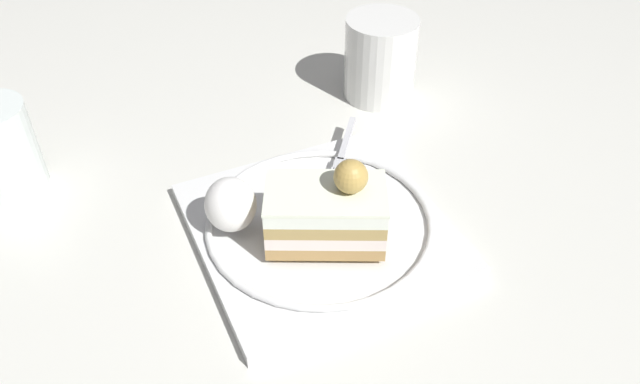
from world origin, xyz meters
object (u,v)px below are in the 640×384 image
Objects in this scene: dessert_plate at (320,226)px; drink_glass_near at (380,63)px; fork at (342,155)px; cake_slice at (331,210)px; whipped_cream_dollop at (231,205)px; drink_glass_far at (2,153)px.

drink_glass_near reaches higher than dessert_plate.
fork is 0.98× the size of drink_glass_near.
cake_slice is 2.32× the size of whipped_cream_dollop.
cake_slice is 0.08m from whipped_cream_dollop.
whipped_cream_dollop reaches higher than fork.
drink_glass_near is (-0.18, -0.17, -0.01)m from cake_slice.
cake_slice is 1.25× the size of fork.
cake_slice reaches higher than dessert_plate.
cake_slice reaches higher than drink_glass_near.
fork is at bearing -130.47° from cake_slice.
cake_slice is at bearing 49.53° from fork.
cake_slice is at bearing 43.07° from drink_glass_near.
dessert_plate is 2.67× the size of fork.
whipped_cream_dollop is 0.23m from drink_glass_far.
drink_glass_near reaches higher than drink_glass_far.
cake_slice is 1.22× the size of drink_glass_near.
cake_slice is at bearing 138.69° from whipped_cream_dollop.
whipped_cream_dollop is 0.54× the size of fork.
fork is 0.15m from drink_glass_near.
fork is (-0.07, -0.08, -0.02)m from cake_slice.
whipped_cream_dollop is at bearing 127.11° from drink_glass_far.
cake_slice reaches higher than whipped_cream_dollop.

